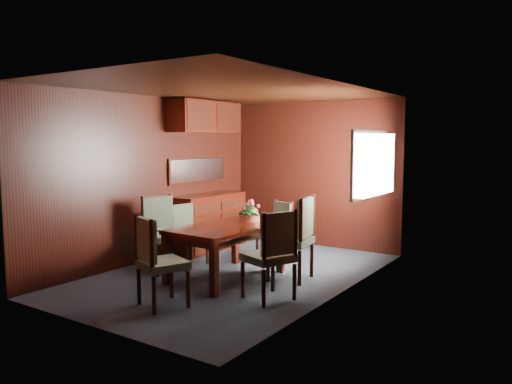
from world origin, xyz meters
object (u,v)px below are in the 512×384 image
Objects in this scene: chair_left_near at (162,229)px; chair_head at (156,257)px; flower_centerpiece at (250,211)px; dining_table at (226,233)px; chair_right_near at (273,250)px; sideboard at (209,222)px.

chair_left_near is 1.04× the size of chair_head.
chair_left_near is at bearing -146.84° from flower_centerpiece.
chair_right_near is (0.98, -0.45, -0.02)m from dining_table.
chair_left_near is 1.55m from chair_head.
sideboard is 2.84m from chair_head.
sideboard is 4.81× the size of flower_centerpiece.
dining_table is 1.31m from chair_head.
chair_head is at bearing 154.91° from chair_right_near.
chair_head is 1.83m from flower_centerpiece.
dining_table is at bearing 86.77° from chair_right_near.
sideboard is 0.94× the size of dining_table.
chair_left_near is at bearing -167.14° from dining_table.
chair_head is 3.38× the size of flower_centerpiece.
chair_head is (0.07, -1.31, -0.04)m from dining_table.
sideboard is 1.38× the size of chair_left_near.
chair_head reaches higher than flower_centerpiece.
chair_right_near is 1.25m from chair_head.
chair_head is (1.05, -1.15, -0.02)m from chair_left_near.
flower_centerpiece is at bearing 112.95° from chair_head.
chair_left_near is 1.00× the size of chair_right_near.
chair_left_near reaches higher than dining_table.
chair_right_near is at bearing -36.28° from sideboard.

